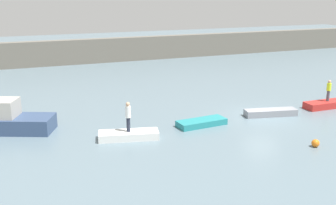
% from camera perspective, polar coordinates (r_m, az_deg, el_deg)
% --- Properties ---
extents(ground_plane, '(120.00, 120.00, 0.00)m').
position_cam_1_polar(ground_plane, '(29.14, 12.99, -1.91)').
color(ground_plane, slate).
extents(embankment_wall, '(80.00, 1.20, 2.87)m').
position_cam_1_polar(embankment_wall, '(51.57, -3.48, 7.56)').
color(embankment_wall, '#666056').
rests_on(embankment_wall, ground_plane).
extents(motorboat, '(6.51, 4.35, 2.03)m').
position_cam_1_polar(motorboat, '(27.32, -22.25, -2.22)').
color(motorboat, '#33476B').
rests_on(motorboat, ground_plane).
extents(rowboat_white, '(3.69, 1.97, 0.46)m').
position_cam_1_polar(rowboat_white, '(24.26, -5.50, -4.55)').
color(rowboat_white, white).
rests_on(rowboat_white, ground_plane).
extents(rowboat_teal, '(3.34, 1.44, 0.40)m').
position_cam_1_polar(rowboat_teal, '(26.57, 4.70, -2.81)').
color(rowboat_teal, teal).
rests_on(rowboat_teal, ground_plane).
extents(rowboat_grey, '(3.76, 1.68, 0.46)m').
position_cam_1_polar(rowboat_grey, '(29.40, 14.09, -1.36)').
color(rowboat_grey, gray).
rests_on(rowboat_grey, ground_plane).
extents(rowboat_red, '(3.65, 1.16, 0.50)m').
position_cam_1_polar(rowboat_red, '(32.71, 21.28, -0.23)').
color(rowboat_red, red).
rests_on(rowboat_red, ground_plane).
extents(person_white_shirt, '(0.32, 0.32, 1.79)m').
position_cam_1_polar(person_white_shirt, '(23.86, -5.57, -1.77)').
color(person_white_shirt, '#232838').
rests_on(person_white_shirt, rowboat_white).
extents(person_hiviz_shirt, '(0.32, 0.32, 1.60)m').
position_cam_1_polar(person_hiviz_shirt, '(32.44, 21.47, 1.70)').
color(person_hiviz_shirt, '#4C4C56').
rests_on(person_hiviz_shirt, rowboat_red).
extents(mooring_buoy, '(0.44, 0.44, 0.44)m').
position_cam_1_polar(mooring_buoy, '(24.40, 19.85, -5.35)').
color(mooring_buoy, orange).
rests_on(mooring_buoy, ground_plane).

